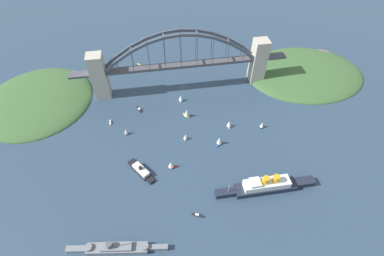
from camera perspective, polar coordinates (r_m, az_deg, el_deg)
ground_plane at (r=353.91m, az=-2.08°, el=8.41°), size 1400.00×1400.00×0.00m
harbor_arch_bridge at (r=335.57m, az=-2.22°, el=12.47°), size 255.20×16.71×75.10m
headland_west_shore at (r=407.09m, az=22.12°, el=10.53°), size 154.20×123.78×16.81m
headland_east_shore at (r=381.83m, az=-28.80°, el=5.07°), size 128.02×132.84×17.46m
ocean_liner at (r=260.85m, az=14.99°, el=-11.34°), size 91.59×13.17×18.84m
naval_cruiser at (r=239.14m, az=-15.26°, el=-22.63°), size 77.74×15.03×17.05m
harbor_ferry_steamer at (r=269.33m, az=-10.42°, el=-8.54°), size 24.89×31.39×7.87m
seaplane_taxiing_near_bridge at (r=393.22m, az=-10.75°, el=12.40°), size 8.95×8.98×4.98m
small_boat_0 at (r=288.89m, az=-1.34°, el=-1.81°), size 5.56×7.38×7.95m
small_boat_1 at (r=331.39m, az=-2.31°, el=6.16°), size 5.89×9.28×9.11m
small_boat_2 at (r=301.50m, az=-13.40°, el=-0.67°), size 4.41×6.94×8.63m
small_boat_3 at (r=285.03m, az=5.61°, el=-2.60°), size 7.90×8.51×10.86m
small_boat_4 at (r=309.34m, az=14.17°, el=0.63°), size 5.70×6.70×8.42m
small_boat_5 at (r=310.76m, az=-1.09°, el=3.09°), size 8.23×10.08×11.80m
small_boat_6 at (r=244.86m, az=1.17°, el=-17.42°), size 10.60×5.65×1.78m
small_boat_7 at (r=303.29m, az=7.63°, el=0.80°), size 5.90×8.90×8.70m
small_boat_8 at (r=319.87m, az=-16.40°, el=1.13°), size 2.26×7.92×2.23m
small_boat_9 at (r=327.42m, az=-10.77°, el=3.80°), size 6.22×11.23×2.49m
small_boat_10 at (r=267.19m, az=-4.33°, el=-7.51°), size 9.48×5.60×9.08m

